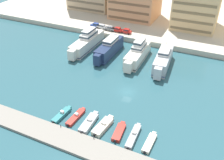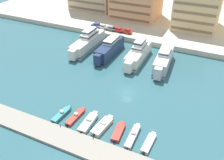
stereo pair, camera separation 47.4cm
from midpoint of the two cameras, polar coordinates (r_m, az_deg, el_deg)
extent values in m
plane|color=#2D5B66|center=(68.02, 3.28, -2.76)|extent=(400.00, 400.00, 0.00)
cube|color=beige|center=(124.51, 15.07, 13.85)|extent=(180.00, 70.00, 1.93)
cube|color=gray|center=(53.22, -5.95, -15.06)|extent=(120.00, 5.46, 0.61)
cube|color=silver|center=(90.93, -5.79, 8.39)|extent=(4.60, 18.59, 4.02)
cube|color=silver|center=(83.10, -9.25, 5.70)|extent=(2.43, 2.22, 3.42)
cube|color=#192347|center=(91.48, -5.74, 7.65)|extent=(4.65, 18.78, 0.24)
cube|color=white|center=(90.92, -5.45, 10.32)|extent=(3.51, 7.83, 1.51)
cube|color=#233342|center=(90.86, -5.46, 10.40)|extent=(3.55, 7.91, 0.54)
cube|color=white|center=(90.40, -5.50, 11.11)|extent=(2.74, 6.11, 1.22)
cube|color=#233342|center=(90.36, -5.50, 11.19)|extent=(2.77, 6.17, 0.44)
cylinder|color=silver|center=(90.79, -5.19, 12.25)|extent=(0.16, 0.16, 1.80)
cube|color=silver|center=(99.07, -2.98, 10.09)|extent=(3.73, 0.94, 0.20)
cube|color=navy|center=(85.99, -0.78, 7.12)|extent=(3.96, 15.82, 4.20)
cube|color=navy|center=(79.00, -3.53, 4.64)|extent=(2.16, 1.96, 3.57)
cube|color=#334C7F|center=(86.60, -0.77, 6.31)|extent=(4.00, 15.97, 0.24)
cube|color=white|center=(85.78, -0.45, 9.11)|extent=(3.07, 6.65, 1.38)
cube|color=#233342|center=(85.73, -0.45, 9.19)|extent=(3.11, 6.71, 0.50)
cylinder|color=silver|center=(85.98, -0.16, 10.32)|extent=(0.16, 0.16, 1.80)
cube|color=navy|center=(93.27, 1.46, 8.64)|extent=(3.33, 0.91, 0.20)
cube|color=silver|center=(82.80, 5.73, 5.78)|extent=(4.59, 16.01, 4.00)
cube|color=silver|center=(75.33, 3.53, 3.02)|extent=(2.38, 2.18, 3.40)
cube|color=black|center=(83.41, 5.68, 4.99)|extent=(4.64, 16.17, 0.24)
cube|color=white|center=(82.65, 6.10, 7.78)|extent=(3.46, 6.76, 1.34)
cube|color=#233342|center=(82.59, 6.11, 7.86)|extent=(3.50, 6.83, 0.48)
cube|color=white|center=(82.06, 6.16, 8.66)|extent=(2.70, 5.27, 1.45)
cube|color=#233342|center=(82.00, 6.17, 8.75)|extent=(2.73, 5.32, 0.52)
cylinder|color=silver|center=(82.29, 6.46, 9.95)|extent=(0.16, 0.16, 1.80)
cube|color=silver|center=(90.44, 7.45, 7.50)|extent=(3.63, 0.98, 0.20)
cube|color=silver|center=(80.30, 11.43, 4.45)|extent=(5.33, 15.55, 4.28)
cube|color=silver|center=(72.88, 10.23, 1.52)|extent=(2.38, 2.20, 3.64)
cube|color=#334C7F|center=(80.96, 11.33, 3.58)|extent=(5.38, 15.70, 0.24)
cube|color=white|center=(80.04, 11.80, 6.57)|extent=(3.68, 6.65, 1.33)
cube|color=#233342|center=(79.98, 11.81, 6.66)|extent=(3.73, 6.72, 0.48)
cylinder|color=silver|center=(80.24, 12.05, 7.86)|extent=(0.16, 0.16, 1.80)
cube|color=silver|center=(87.88, 12.32, 6.25)|extent=(3.49, 1.19, 0.20)
cube|color=teal|center=(61.07, -11.73, -7.88)|extent=(1.91, 5.79, 0.87)
cube|color=teal|center=(62.87, -9.94, -6.26)|extent=(0.89, 0.75, 0.74)
cube|color=silver|center=(60.84, -11.55, -7.14)|extent=(0.89, 0.65, 0.58)
cube|color=#283847|center=(60.95, -11.40, -6.93)|extent=(0.78, 0.13, 0.35)
cube|color=black|center=(59.36, -13.58, -9.41)|extent=(0.38, 0.30, 0.60)
cube|color=red|center=(60.05, -8.55, -8.42)|extent=(1.81, 6.10, 0.71)
cube|color=red|center=(62.07, -6.80, -6.64)|extent=(0.88, 0.73, 0.60)
cube|color=silver|center=(59.93, -8.35, -7.73)|extent=(0.88, 0.64, 0.51)
cube|color=#283847|center=(60.04, -8.21, -7.52)|extent=(0.78, 0.11, 0.31)
cube|color=black|center=(58.13, -10.38, -10.12)|extent=(0.37, 0.30, 0.60)
cube|color=#9EA3A8|center=(58.00, -5.62, -9.78)|extent=(2.34, 6.48, 0.96)
cube|color=#9EA3A8|center=(60.37, -4.01, -7.64)|extent=(1.19, 0.99, 0.82)
cube|color=silver|center=(57.85, -5.43, -8.98)|extent=(1.18, 0.64, 0.42)
cube|color=#283847|center=(57.98, -5.31, -8.77)|extent=(1.05, 0.12, 0.25)
cube|color=black|center=(55.82, -7.26, -11.82)|extent=(0.37, 0.29, 0.60)
cube|color=beige|center=(56.90, -2.43, -10.60)|extent=(2.79, 6.21, 1.03)
cube|color=beige|center=(59.01, -0.58, -8.64)|extent=(1.28, 1.09, 0.88)
cube|color=silver|center=(56.67, -2.19, -9.81)|extent=(1.24, 0.73, 0.41)
cube|color=#283847|center=(56.80, -2.04, -9.60)|extent=(1.08, 0.20, 0.25)
cube|color=black|center=(54.95, -4.30, -12.44)|extent=(0.39, 0.32, 0.60)
cube|color=red|center=(55.76, 1.33, -11.88)|extent=(2.36, 5.38, 0.79)
cube|color=red|center=(57.81, 2.24, -9.91)|extent=(1.08, 0.92, 0.67)
cube|color=black|center=(53.81, 0.40, -13.76)|extent=(0.39, 0.32, 0.60)
cube|color=#9EA3A8|center=(54.95, 4.62, -12.77)|extent=(1.82, 7.06, 0.91)
cube|color=#9EA3A8|center=(57.57, 5.84, -10.23)|extent=(0.85, 0.71, 0.77)
cube|color=silver|center=(54.84, 4.83, -11.92)|extent=(0.85, 0.64, 0.42)
cube|color=#283847|center=(54.98, 4.92, -11.68)|extent=(0.75, 0.11, 0.25)
cube|color=black|center=(52.44, 3.30, -15.35)|extent=(0.37, 0.30, 0.60)
cube|color=beige|center=(54.16, 8.28, -14.09)|extent=(1.74, 5.51, 0.74)
cube|color=beige|center=(56.23, 9.34, -12.01)|extent=(0.89, 0.74, 0.62)
cube|color=black|center=(52.17, 7.17, -16.12)|extent=(0.37, 0.29, 0.60)
cube|color=#28428E|center=(104.80, -3.90, 12.29)|extent=(4.16, 1.86, 0.80)
cube|color=#28428E|center=(104.47, -3.85, 12.66)|extent=(2.16, 1.64, 0.68)
cube|color=#1E2833|center=(104.47, -3.85, 12.66)|extent=(2.12, 1.66, 0.37)
cylinder|color=black|center=(104.94, -4.79, 12.05)|extent=(0.65, 0.24, 0.64)
cylinder|color=black|center=(106.28, -4.30, 12.35)|extent=(0.65, 0.24, 0.64)
cylinder|color=black|center=(103.62, -3.48, 11.82)|extent=(0.65, 0.24, 0.64)
cylinder|color=black|center=(104.98, -3.01, 12.13)|extent=(0.65, 0.24, 0.64)
cube|color=#B7BCC1|center=(103.23, -2.48, 12.01)|extent=(4.24, 2.07, 0.80)
cube|color=#B7BCC1|center=(102.89, -2.41, 12.37)|extent=(2.23, 1.75, 0.68)
cube|color=#1E2833|center=(102.89, -2.41, 12.37)|extent=(2.19, 1.76, 0.37)
cylinder|color=black|center=(103.41, -3.37, 11.78)|extent=(0.66, 0.28, 0.64)
cylinder|color=black|center=(104.73, -2.85, 12.08)|extent=(0.66, 0.28, 0.64)
cylinder|color=black|center=(102.03, -2.08, 11.51)|extent=(0.66, 0.28, 0.64)
cylinder|color=black|center=(103.37, -1.57, 11.82)|extent=(0.66, 0.28, 0.64)
cube|color=slate|center=(101.35, -0.60, 11.62)|extent=(4.17, 1.87, 0.80)
cube|color=slate|center=(101.02, -0.53, 12.00)|extent=(2.16, 1.65, 0.68)
cube|color=#1E2833|center=(101.02, -0.53, 12.00)|extent=(2.12, 1.66, 0.37)
cylinder|color=black|center=(101.41, -1.52, 11.38)|extent=(0.65, 0.25, 0.64)
cylinder|color=black|center=(102.79, -1.05, 11.70)|extent=(0.65, 0.25, 0.64)
cylinder|color=black|center=(100.22, -0.14, 11.12)|extent=(0.65, 0.25, 0.64)
cylinder|color=black|center=(101.62, 0.31, 11.44)|extent=(0.65, 0.25, 0.64)
cube|color=red|center=(100.15, 1.08, 11.35)|extent=(4.23, 2.05, 0.80)
cube|color=red|center=(99.81, 1.16, 11.73)|extent=(2.23, 1.73, 0.68)
cube|color=#1E2833|center=(99.81, 1.16, 11.73)|extent=(2.19, 1.75, 0.37)
cylinder|color=black|center=(100.23, 0.15, 11.12)|extent=(0.66, 0.27, 0.64)
cylinder|color=black|center=(101.60, 0.63, 11.44)|extent=(0.66, 0.27, 0.64)
cylinder|color=black|center=(99.01, 1.53, 10.83)|extent=(0.66, 0.27, 0.64)
cylinder|color=black|center=(100.40, 2.00, 11.15)|extent=(0.66, 0.27, 0.64)
cube|color=red|center=(98.87, 3.11, 11.01)|extent=(4.14, 1.79, 0.80)
cube|color=red|center=(98.54, 3.21, 11.39)|extent=(2.13, 1.60, 0.68)
cube|color=#1E2833|center=(98.54, 3.21, 11.39)|extent=(2.09, 1.62, 0.37)
cylinder|color=black|center=(98.79, 2.17, 10.76)|extent=(0.64, 0.23, 0.64)
cylinder|color=black|center=(100.23, 2.58, 11.09)|extent=(0.64, 0.23, 0.64)
cylinder|color=black|center=(97.81, 3.64, 10.48)|extent=(0.64, 0.23, 0.64)
cylinder|color=black|center=(99.27, 4.03, 10.82)|extent=(0.64, 0.23, 0.64)
cube|color=#6D5F4B|center=(123.21, -6.25, 15.82)|extent=(19.33, 0.24, 0.90)
cube|color=#6D5F4B|center=(122.31, -6.34, 17.23)|extent=(19.33, 0.24, 0.90)
cube|color=brown|center=(109.46, 3.50, 13.71)|extent=(18.20, 0.24, 0.90)
cube|color=brown|center=(108.44, 3.56, 15.30)|extent=(18.20, 0.24, 0.90)
cube|color=brown|center=(107.51, 3.62, 16.91)|extent=(18.20, 0.24, 0.90)
cube|color=#E0BC84|center=(108.83, 18.76, 15.57)|extent=(16.84, 17.88, 16.16)
cube|color=#7B6748|center=(102.33, 17.31, 10.88)|extent=(15.49, 0.24, 0.90)
cube|color=#7B6748|center=(101.23, 17.62, 12.56)|extent=(15.49, 0.24, 0.90)
cube|color=#7B6748|center=(100.22, 17.93, 14.28)|extent=(15.49, 0.24, 0.90)
cube|color=#7B6748|center=(99.31, 18.26, 16.03)|extent=(15.49, 0.24, 0.90)
cylinder|color=#2D2D33|center=(57.74, -11.89, -10.24)|extent=(0.18, 0.18, 0.45)
sphere|color=#2D2D33|center=(57.55, -11.92, -10.03)|extent=(0.20, 0.20, 0.20)
cylinder|color=#2D2D33|center=(54.18, -4.43, -13.03)|extent=(0.18, 0.18, 0.45)
sphere|color=#2D2D33|center=(53.97, -4.44, -12.82)|extent=(0.20, 0.20, 0.20)
camera|label=1|loc=(0.24, -90.20, -0.13)|focal=40.00mm
camera|label=2|loc=(0.24, 89.80, 0.13)|focal=40.00mm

